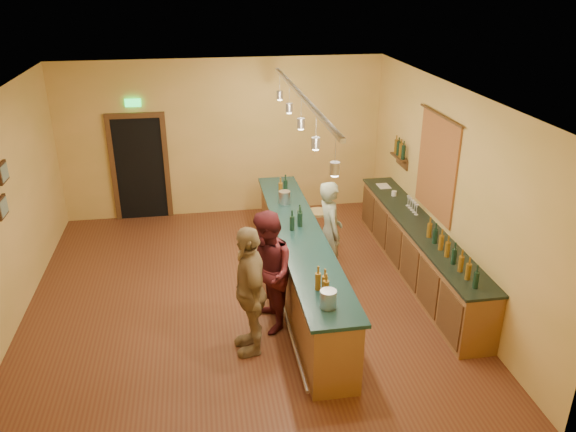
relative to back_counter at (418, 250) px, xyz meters
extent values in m
plane|color=#5D2C1A|center=(-2.97, -0.18, -0.49)|extent=(7.00, 7.00, 0.00)
cube|color=silver|center=(-2.97, -0.18, 2.71)|extent=(6.50, 7.00, 0.02)
cube|color=gold|center=(-2.97, 3.32, 1.11)|extent=(6.50, 0.02, 3.20)
cube|color=gold|center=(-2.97, -3.68, 1.11)|extent=(6.50, 0.02, 3.20)
cube|color=gold|center=(-6.22, -0.18, 1.11)|extent=(0.02, 7.00, 3.20)
cube|color=gold|center=(0.28, -0.18, 1.11)|extent=(0.02, 7.00, 3.20)
cube|color=black|center=(-4.67, 3.30, 0.56)|extent=(0.95, 0.06, 2.10)
cube|color=#452614|center=(-5.19, 3.28, 0.56)|extent=(0.10, 0.08, 2.10)
cube|color=#452614|center=(-4.14, 3.28, 0.56)|extent=(0.10, 0.08, 2.10)
cube|color=#452614|center=(-4.67, 3.28, 1.66)|extent=(1.15, 0.08, 0.10)
cube|color=#19E54C|center=(-4.67, 3.27, 1.91)|extent=(0.30, 0.04, 0.15)
cube|color=maroon|center=(0.26, 0.22, 1.36)|extent=(0.03, 1.40, 1.60)
cube|color=#452614|center=(0.19, 1.72, 1.06)|extent=(0.16, 0.55, 0.03)
cube|color=#452614|center=(0.26, 1.72, 0.96)|extent=(0.03, 0.55, 0.18)
cube|color=brown|center=(0.00, 0.02, -0.04)|extent=(0.55, 4.50, 0.90)
cube|color=black|center=(0.00, 0.02, 0.43)|extent=(0.60, 4.55, 0.04)
cylinder|color=silver|center=(0.00, 1.32, 0.50)|extent=(0.09, 0.09, 0.09)
cube|color=silver|center=(-0.03, 1.82, 0.46)|extent=(0.22, 0.30, 0.01)
cube|color=brown|center=(-2.03, -0.18, 0.01)|extent=(0.60, 5.00, 1.00)
cube|color=#14312E|center=(-2.03, -0.18, 0.54)|extent=(0.70, 5.10, 0.05)
cylinder|color=silver|center=(-2.39, -0.18, -0.34)|extent=(0.05, 5.00, 0.05)
cylinder|color=silver|center=(-2.08, -2.28, 0.67)|extent=(0.20, 0.20, 0.22)
cylinder|color=silver|center=(-2.08, 1.02, 0.67)|extent=(0.20, 0.20, 0.22)
cube|color=silver|center=(-2.03, -0.18, 2.65)|extent=(0.06, 4.60, 0.05)
cylinder|color=silver|center=(-2.03, -2.18, 2.46)|extent=(0.01, 0.01, 0.35)
cylinder|color=#A5A5AD|center=(-2.03, -2.18, 2.26)|extent=(0.11, 0.11, 0.14)
cylinder|color=#FFEABF|center=(-2.03, -2.18, 2.18)|extent=(0.08, 0.08, 0.02)
cylinder|color=silver|center=(-2.03, -1.18, 2.46)|extent=(0.01, 0.01, 0.35)
cylinder|color=#A5A5AD|center=(-2.03, -1.18, 2.26)|extent=(0.11, 0.11, 0.14)
cylinder|color=#FFEABF|center=(-2.03, -1.18, 2.18)|extent=(0.08, 0.08, 0.02)
cylinder|color=silver|center=(-2.03, -0.18, 2.46)|extent=(0.01, 0.01, 0.35)
cylinder|color=#A5A5AD|center=(-2.03, -0.18, 2.26)|extent=(0.11, 0.11, 0.14)
cylinder|color=#FFEABF|center=(-2.03, -0.18, 2.18)|extent=(0.08, 0.08, 0.02)
cylinder|color=silver|center=(-2.03, 0.82, 2.46)|extent=(0.01, 0.01, 0.35)
cylinder|color=#A5A5AD|center=(-2.03, 0.82, 2.26)|extent=(0.11, 0.11, 0.14)
cylinder|color=#FFEABF|center=(-2.03, 0.82, 2.18)|extent=(0.08, 0.08, 0.02)
cylinder|color=silver|center=(-2.03, 1.82, 2.46)|extent=(0.01, 0.01, 0.35)
cylinder|color=#A5A5AD|center=(-2.03, 1.82, 2.26)|extent=(0.11, 0.11, 0.14)
cylinder|color=#FFEABF|center=(-2.03, 1.82, 2.18)|extent=(0.08, 0.08, 0.02)
imported|color=gray|center=(-1.48, 0.15, 0.37)|extent=(0.45, 0.65, 1.72)
imported|color=#59191E|center=(-2.65, -1.05, 0.40)|extent=(0.79, 0.95, 1.77)
imported|color=#997A51|center=(-2.94, -1.52, 0.42)|extent=(0.52, 1.10, 1.82)
cylinder|color=olive|center=(-1.45, 1.17, 0.29)|extent=(0.39, 0.39, 0.05)
cylinder|color=olive|center=(-1.30, 1.17, -0.11)|extent=(0.04, 0.04, 0.75)
cylinder|color=olive|center=(-1.52, 1.30, -0.11)|extent=(0.04, 0.04, 0.75)
cylinder|color=olive|center=(-1.52, 1.04, -0.11)|extent=(0.04, 0.04, 0.75)
camera|label=1|loc=(-3.48, -7.81, 4.22)|focal=35.00mm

